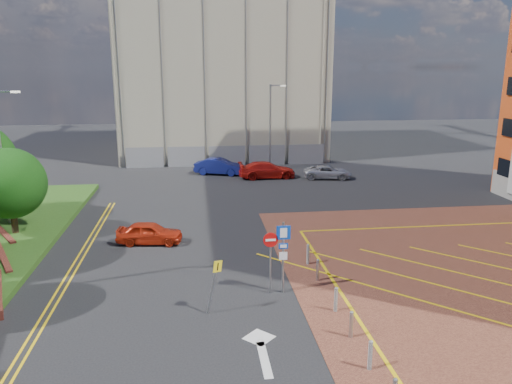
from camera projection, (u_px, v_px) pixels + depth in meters
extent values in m
plane|color=black|center=(275.00, 303.00, 20.71)|extent=(140.00, 140.00, 0.00)
cube|color=maroon|center=(3.00, 259.00, 24.92)|extent=(2.29, 4.27, 0.40)
cube|color=maroon|center=(3.00, 235.00, 28.60)|extent=(2.69, 4.06, 0.40)
cylinder|color=#3D2B1C|center=(14.00, 217.00, 28.44)|extent=(0.36, 0.36, 1.80)
sphere|color=#103B0D|center=(10.00, 183.00, 27.96)|extent=(4.00, 4.00, 4.00)
cylinder|color=#9EA0A8|center=(2.00, 158.00, 29.50)|extent=(0.16, 0.16, 8.00)
cylinder|color=#9EA0A8|center=(4.00, 91.00, 28.62)|extent=(1.20, 0.10, 0.10)
cube|color=silver|center=(15.00, 92.00, 28.70)|extent=(0.50, 0.15, 0.12)
cylinder|color=#9EA0A8|center=(270.00, 127.00, 47.16)|extent=(0.16, 0.16, 8.00)
cylinder|color=#9EA0A8|center=(277.00, 85.00, 46.29)|extent=(1.20, 0.10, 0.10)
cube|color=silver|center=(283.00, 86.00, 46.37)|extent=(0.50, 0.15, 0.12)
cylinder|color=#9EA0A8|center=(283.00, 258.00, 21.34)|extent=(0.10, 0.10, 3.20)
cube|color=#0A3AAF|center=(284.00, 233.00, 21.03)|extent=(0.60, 0.04, 0.60)
cube|color=white|center=(284.00, 233.00, 21.01)|extent=(0.30, 0.02, 0.42)
cube|color=#0A3AAF|center=(283.00, 246.00, 21.18)|extent=(0.40, 0.04, 0.25)
cube|color=white|center=(283.00, 246.00, 21.15)|extent=(0.28, 0.02, 0.14)
cube|color=white|center=(283.00, 256.00, 21.29)|extent=(0.35, 0.04, 0.35)
cylinder|color=#9EA0A8|center=(270.00, 264.00, 21.33)|extent=(0.08, 0.08, 2.70)
cylinder|color=red|center=(271.00, 240.00, 21.04)|extent=(0.64, 0.04, 0.64)
cube|color=white|center=(271.00, 240.00, 21.01)|extent=(0.44, 0.02, 0.10)
cylinder|color=#9EA0A8|center=(213.00, 288.00, 19.62)|extent=(0.52, 0.08, 2.17)
cube|color=yellow|center=(218.00, 266.00, 19.40)|extent=(0.40, 0.40, 0.53)
cylinder|color=black|center=(370.00, 357.00, 16.05)|extent=(0.14, 0.14, 0.90)
cylinder|color=#9EA0A8|center=(351.00, 326.00, 17.98)|extent=(0.14, 0.14, 0.90)
cylinder|color=black|center=(336.00, 301.00, 19.90)|extent=(0.14, 0.14, 0.90)
cylinder|color=#9EA0A8|center=(318.00, 271.00, 22.79)|extent=(0.14, 0.14, 0.90)
cylinder|color=black|center=(308.00, 255.00, 24.72)|extent=(0.14, 0.14, 0.90)
cube|color=#B4AC93|center=(220.00, 54.00, 56.54)|extent=(21.20, 19.20, 22.00)
cube|color=#CB9412|center=(236.00, 0.00, 57.24)|extent=(0.90, 0.90, 34.00)
cube|color=gray|center=(237.00, 156.00, 49.46)|extent=(21.60, 0.06, 2.00)
imported|color=red|center=(150.00, 233.00, 27.63)|extent=(3.74, 1.87, 1.22)
imported|color=navy|center=(219.00, 166.00, 45.44)|extent=(4.74, 2.90, 1.48)
imported|color=red|center=(267.00, 170.00, 43.98)|extent=(5.07, 2.22, 1.45)
imported|color=#B9B8BF|center=(328.00, 172.00, 43.79)|extent=(4.44, 2.60, 1.16)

